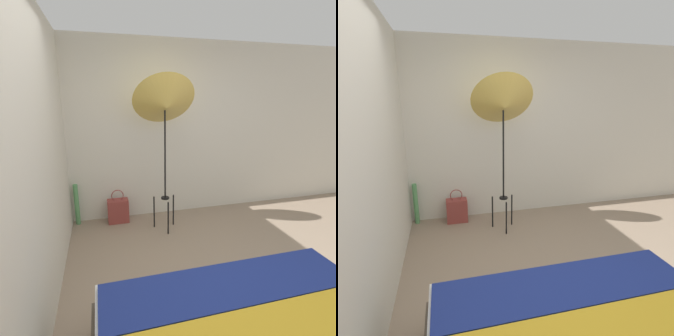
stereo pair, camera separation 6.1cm
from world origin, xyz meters
The scene contains 6 objects.
ground_plane centered at (0.00, 0.00, 0.00)m, with size 14.00×14.00×0.00m, color gray.
wall_back centered at (0.00, 2.22, 1.30)m, with size 8.00×0.05×2.60m.
wall_side_left centered at (-1.32, 1.00, 1.30)m, with size 0.05×8.00×2.60m.
photo_umbrella centered at (-0.02, 1.65, 1.70)m, with size 0.81×0.65×2.08m.
tote_bag centered at (-0.64, 2.03, 0.18)m, with size 0.30×0.18×0.50m.
paper_roll centered at (-1.21, 2.11, 0.30)m, with size 0.07×0.07×0.60m.
Camera 1 is at (-0.84, -1.61, 1.79)m, focal length 28.00 mm.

